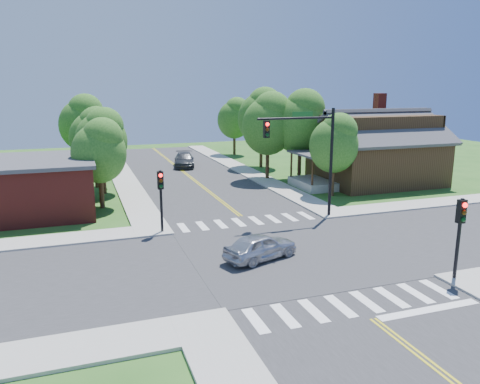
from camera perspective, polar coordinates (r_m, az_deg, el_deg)
name	(u,v)px	position (r m, az deg, el deg)	size (l,w,h in m)	color
ground	(288,254)	(24.74, 5.87, -7.49)	(100.00, 100.00, 0.00)	#25531A
road_ns	(288,253)	(24.74, 5.87, -7.45)	(10.00, 90.00, 0.04)	#2D2D30
road_ew	(288,253)	(24.74, 5.87, -7.44)	(90.00, 10.00, 0.04)	#2D2D30
intersection_patch	(288,254)	(24.74, 5.87, -7.49)	(10.20, 10.20, 0.06)	#2D2D30
sidewalk_ne	(370,178)	(45.72, 15.55, 1.61)	(40.00, 40.00, 0.14)	#9E9B93
crosswalk_north	(247,221)	(30.17, 0.90, -3.59)	(8.85, 2.00, 0.01)	white
crosswalk_south	(354,304)	(19.74, 13.68, -13.09)	(8.85, 2.00, 0.01)	white
centerline	(288,253)	(24.73, 5.87, -7.39)	(0.30, 90.00, 0.01)	gold
stop_bar	(429,311)	(20.18, 22.03, -13.26)	(4.60, 0.45, 0.09)	white
signal_mast_ne	(309,146)	(30.20, 8.36, 5.61)	(5.30, 0.42, 7.20)	black
signal_pole_se	(460,224)	(22.64, 25.27, -3.53)	(0.34, 0.42, 3.80)	black
signal_pole_nw	(161,190)	(27.55, -9.63, 0.26)	(0.34, 0.42, 3.80)	black
house_ne	(376,146)	(43.54, 16.21, 5.37)	(13.05, 8.80, 7.11)	#331F11
building_nw	(15,187)	(35.09, -25.74, 0.54)	(10.40, 8.40, 3.73)	maroon
tree_e_a	(335,142)	(37.37, 11.52, 6.00)	(3.87, 3.68, 6.58)	#382314
tree_e_b	(302,121)	(43.33, 7.53, 8.63)	(4.94, 4.69, 8.40)	#382314
tree_e_c	(262,115)	(50.14, 2.74, 9.36)	(5.02, 4.77, 8.53)	#382314
tree_e_d	(235,117)	(59.51, -0.61, 9.11)	(4.28, 4.06, 7.27)	#382314
tree_w_a	(100,149)	(34.26, -16.70, 5.01)	(3.81, 3.62, 6.47)	#382314
tree_w_b	(95,135)	(41.60, -17.28, 6.68)	(4.09, 3.88, 6.95)	#382314
tree_w_c	(84,122)	(48.99, -18.50, 8.15)	(4.64, 4.41, 7.88)	#382314
tree_w_d	(85,122)	(57.78, -18.39, 8.11)	(4.05, 3.85, 6.88)	#382314
tree_house	(269,122)	(43.28, 3.55, 8.49)	(4.79, 4.56, 8.15)	#382314
tree_bldg	(102,137)	(39.01, -16.45, 6.40)	(4.11, 3.90, 6.98)	#382314
car_silver	(260,247)	(23.60, 2.51, -6.71)	(4.26, 2.80, 1.35)	#BBBDC3
car_dgrey	(184,160)	(50.97, -6.82, 3.86)	(3.10, 5.45, 1.49)	#313336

